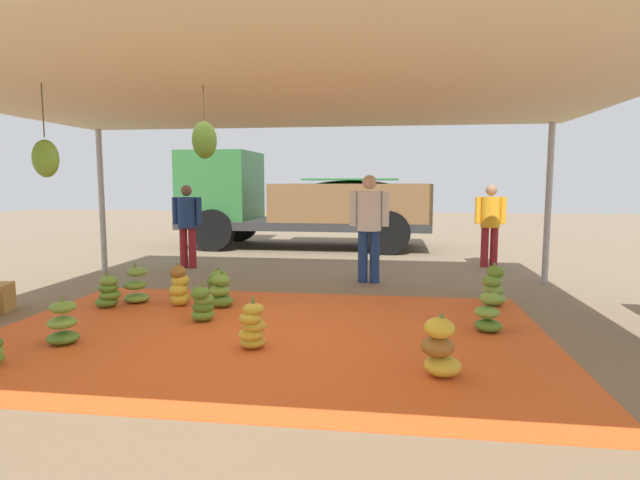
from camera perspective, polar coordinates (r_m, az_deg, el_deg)
name	(u,v)px	position (r m, az deg, el deg)	size (l,w,h in m)	color
ground_plane	(309,281)	(8.50, -1.22, -4.63)	(40.00, 40.00, 0.00)	#7F6B51
tarp_orange	(266,334)	(5.64, -6.06, -10.37)	(6.01, 4.08, 0.01)	#E05B23
tent_canopy	(259,91)	(5.39, -6.80, 16.16)	(8.00, 7.00, 2.63)	#9EA0A5
banana_bunch_0	(494,287)	(7.15, 18.78, -4.99)	(0.38, 0.37, 0.57)	#75A83D
banana_bunch_1	(440,349)	(4.50, 13.22, -11.74)	(0.40, 0.38, 0.54)	gold
banana_bunch_2	(203,305)	(6.20, -12.95, -7.05)	(0.35, 0.36, 0.46)	#60932D
banana_bunch_3	(488,314)	(5.94, 18.25, -7.80)	(0.37, 0.37, 0.48)	#518428
banana_bunch_4	(221,292)	(6.84, -10.99, -5.70)	(0.41, 0.39, 0.48)	#518428
banana_bunch_5	(179,287)	(7.02, -15.40, -5.05)	(0.31, 0.31, 0.57)	gold
banana_bunch_6	(136,287)	(7.38, -19.79, -4.90)	(0.47, 0.47, 0.54)	#75A83D
banana_bunch_7	(252,327)	(5.12, -7.54, -9.62)	(0.35, 0.34, 0.51)	gold
banana_bunch_8	(63,324)	(5.84, -26.74, -8.38)	(0.42, 0.42, 0.49)	#518428
banana_bunch_9	(108,292)	(7.25, -22.50, -5.42)	(0.41, 0.38, 0.47)	#518428
banana_bunch_10	(218,287)	(7.15, -11.27, -5.12)	(0.37, 0.37, 0.47)	#6B9E38
cargo_truck_main	(295,200)	(12.90, -2.83, 4.43)	(6.12, 2.40, 2.40)	#2D2D2D
worker_0	(490,219)	(10.35, 18.44, 2.20)	(0.58, 0.36, 1.59)	maroon
worker_1	(369,220)	(8.32, 5.49, 2.20)	(0.64, 0.39, 1.75)	navy
worker_2	(187,220)	(10.04, -14.57, 2.19)	(0.58, 0.35, 1.58)	maroon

